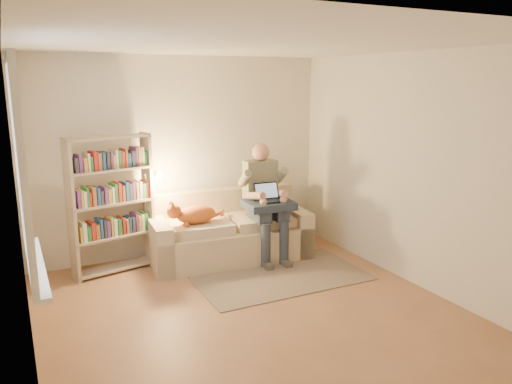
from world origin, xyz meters
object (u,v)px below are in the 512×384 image
person (264,195)px  cat (193,214)px  bookshelf (111,198)px  sofa (228,234)px  laptop (270,196)px

person → cat: (-0.94, 0.11, -0.17)m
cat → bookshelf: (-0.92, 0.26, 0.25)m
person → cat: size_ratio=1.94×
person → bookshelf: bearing=173.9°
sofa → laptop: size_ratio=6.11×
sofa → cat: (-0.51, -0.09, 0.36)m
laptop → bookshelf: size_ratio=0.21×
sofa → bookshelf: (-1.43, 0.17, 0.61)m
person → laptop: size_ratio=4.34×
person → laptop: person is taller
cat → laptop: bearing=-9.5°
laptop → bookshelf: bearing=169.9°
bookshelf → cat: bearing=-27.7°
person → cat: bearing=178.5°
sofa → person: bearing=-19.0°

